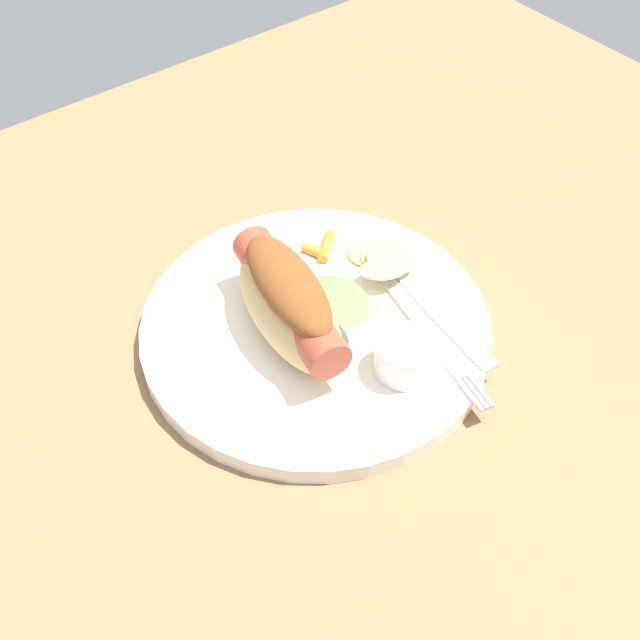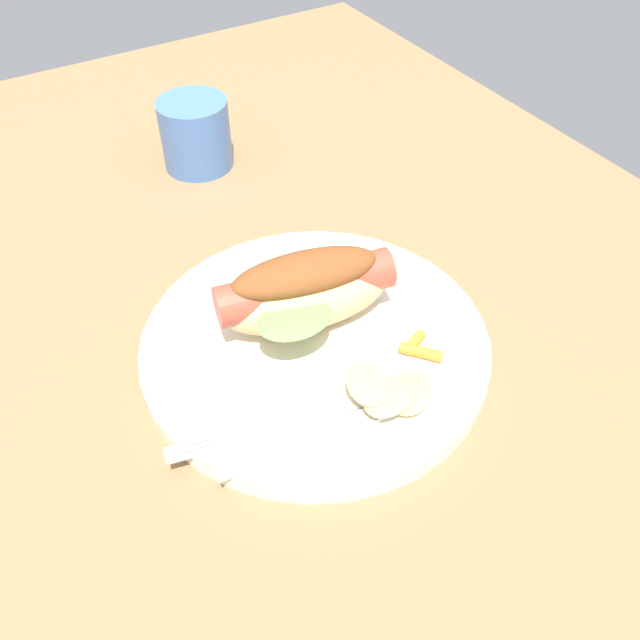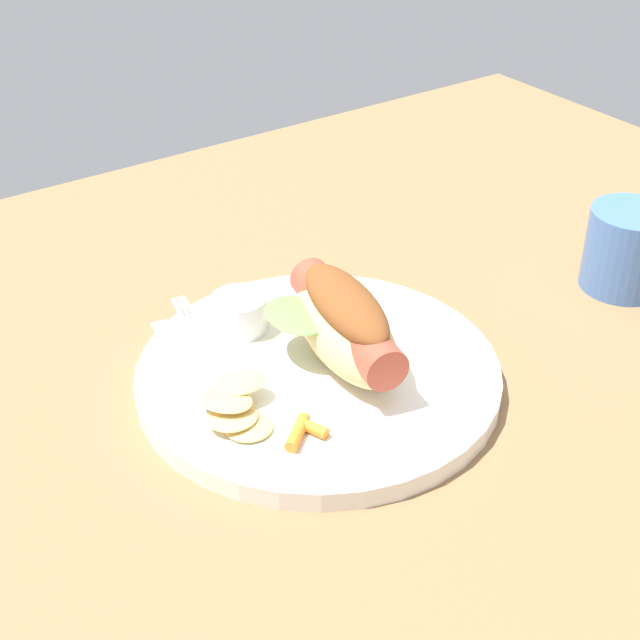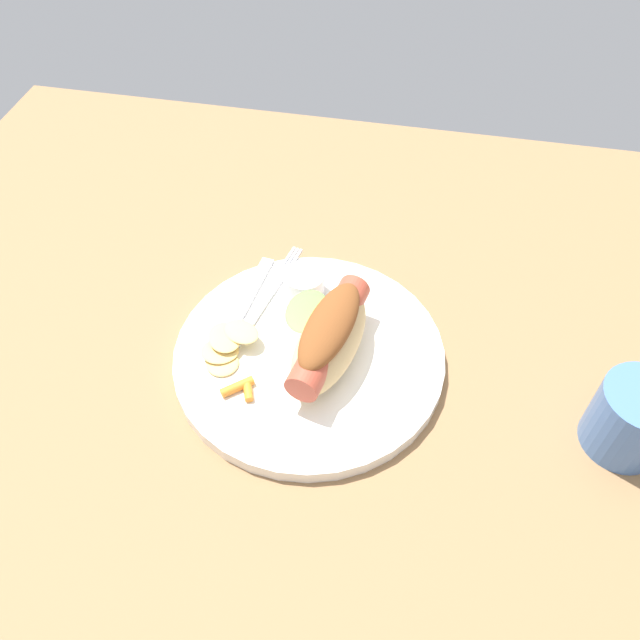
{
  "view_description": "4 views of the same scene",
  "coord_description": "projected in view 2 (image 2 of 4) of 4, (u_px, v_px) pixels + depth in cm",
  "views": [
    {
      "loc": [
        23.48,
        34.19,
        50.38
      ],
      "look_at": [
        -2.9,
        0.3,
        3.94
      ],
      "focal_mm": 46.24,
      "sensor_mm": 36.0,
      "label": 1
    },
    {
      "loc": [
        -36.72,
        17.91,
        41.71
      ],
      "look_at": [
        -4.99,
        -1.27,
        4.79
      ],
      "focal_mm": 38.36,
      "sensor_mm": 36.0,
      "label": 2
    },
    {
      "loc": [
        -36.87,
        -49.55,
        44.11
      ],
      "look_at": [
        -2.74,
        -0.15,
        4.77
      ],
      "focal_mm": 52.27,
      "sensor_mm": 36.0,
      "label": 3
    },
    {
      "loc": [
        5.33,
        -41.42,
        54.15
      ],
      "look_at": [
        -2.82,
        -0.81,
        6.03
      ],
      "focal_mm": 35.8,
      "sensor_mm": 36.0,
      "label": 4
    }
  ],
  "objects": [
    {
      "name": "ground_plane",
      "position": [
        278.0,
        337.0,
        0.59
      ],
      "size": [
        120.0,
        90.0,
        1.8
      ],
      "primitive_type": "cube",
      "color": "olive"
    },
    {
      "name": "plate",
      "position": [
        315.0,
        345.0,
        0.56
      ],
      "size": [
        28.3,
        28.3,
        1.6
      ],
      "primitive_type": "cylinder",
      "color": "white",
      "rests_on": "ground_plane"
    },
    {
      "name": "hot_dog",
      "position": [
        305.0,
        290.0,
        0.54
      ],
      "size": [
        9.42,
        14.93,
        6.57
      ],
      "rotation": [
        0.0,
        0.0,
        1.37
      ],
      "color": "#DBB77A",
      "rests_on": "plate"
    },
    {
      "name": "sauce_ramekin",
      "position": [
        237.0,
        384.0,
        0.5
      ],
      "size": [
        4.57,
        4.57,
        3.0
      ],
      "primitive_type": "cylinder",
      "color": "white",
      "rests_on": "plate"
    },
    {
      "name": "fork",
      "position": [
        287.0,
        423.0,
        0.49
      ],
      "size": [
        4.71,
        16.87,
        0.4
      ],
      "rotation": [
        0.0,
        0.0,
        1.36
      ],
      "color": "silver",
      "rests_on": "plate"
    },
    {
      "name": "knife",
      "position": [
        312.0,
        438.0,
        0.48
      ],
      "size": [
        3.04,
        14.31,
        0.36
      ],
      "primitive_type": "cube",
      "rotation": [
        0.0,
        0.0,
        1.46
      ],
      "color": "silver",
      "rests_on": "plate"
    },
    {
      "name": "chips_pile",
      "position": [
        393.0,
        392.0,
        0.5
      ],
      "size": [
        6.73,
        7.95,
        2.0
      ],
      "color": "#E3C06C",
      "rests_on": "plate"
    },
    {
      "name": "carrot_garnish",
      "position": [
        419.0,
        348.0,
        0.54
      ],
      "size": [
        3.58,
        2.93,
        0.94
      ],
      "color": "orange",
      "rests_on": "plate"
    },
    {
      "name": "drinking_cup",
      "position": [
        196.0,
        134.0,
        0.74
      ],
      "size": [
        7.55,
        7.55,
        7.55
      ],
      "primitive_type": "cylinder",
      "color": "#4770B2",
      "rests_on": "ground_plane"
    }
  ]
}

